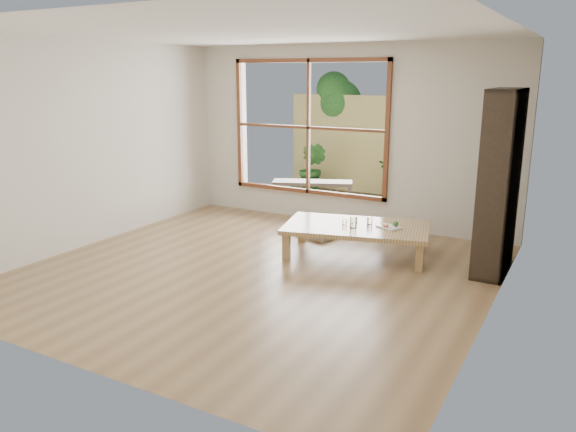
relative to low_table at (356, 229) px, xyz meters
The scene contains 15 objects.
ground 1.36m from the low_table, 124.24° to the right, with size 5.00×5.00×0.00m, color #94734A.
low_table is the anchor object (origin of this frame).
floor_cushion 0.99m from the low_table, 141.86° to the left, with size 0.54×0.54×0.08m, color beige.
bookshelf 1.73m from the low_table, ahead, with size 0.33×0.92×2.04m, color #33271C.
glass_tall 0.17m from the low_table, 87.82° to the right, with size 0.08×0.08×0.14m, color silver.
glass_mid 0.20m from the low_table, 42.24° to the left, with size 0.07×0.07×0.09m, color silver.
glass_short 0.14m from the low_table, 123.47° to the left, with size 0.07×0.07×0.08m, color silver.
glass_small 0.17m from the low_table, 161.98° to the right, with size 0.06×0.06×0.07m, color silver.
food_tray 0.42m from the low_table, 13.09° to the left, with size 0.32×0.28×0.08m.
deck 2.83m from the low_table, 118.46° to the left, with size 2.80×2.00×0.05m, color #362E27.
garden_bench 2.60m from the low_table, 128.46° to the left, with size 1.36×0.86×0.42m.
bamboo_fence 3.76m from the low_table, 111.11° to the left, with size 2.80×0.06×1.80m, color tan.
shrub_right 3.11m from the low_table, 97.32° to the left, with size 0.85×0.73×0.94m, color #2E6B27.
shrub_left 3.63m from the low_table, 125.06° to the left, with size 0.52×0.42×0.94m, color #2E6B27.
garden_tree 4.47m from the low_table, 118.14° to the left, with size 1.04×0.85×2.22m.
Camera 1 is at (3.22, -5.12, 2.20)m, focal length 35.00 mm.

